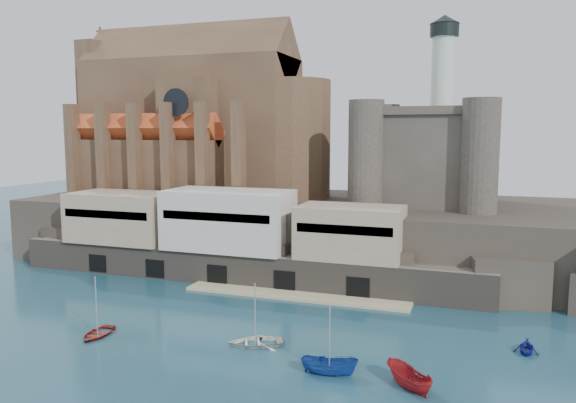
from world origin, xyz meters
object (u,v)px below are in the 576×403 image
Objects in this scene: boat_0 at (98,335)px; boat_2 at (329,374)px; castle_keep at (427,151)px; church at (200,127)px.

boat_0 is 0.96× the size of boat_2.
castle_keep is at bearing 51.04° from boat_0.
castle_keep reaches higher than boat_0.
boat_0 is at bearing -124.23° from castle_keep.
church is 62.10m from boat_2.
church is at bearing 31.99° from boat_2.
castle_keep is at bearing -11.76° from boat_2.
boat_0 is at bearing 80.49° from boat_2.
boat_0 is (-29.41, -43.22, -18.31)m from castle_keep.
boat_2 is at bearing -94.85° from castle_keep.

